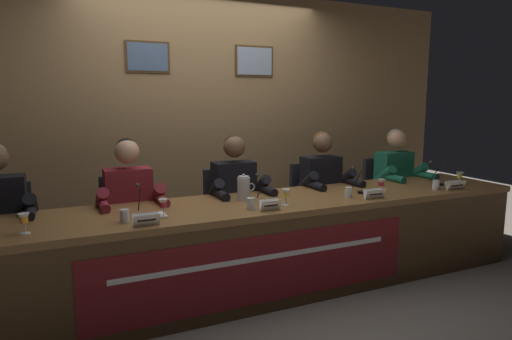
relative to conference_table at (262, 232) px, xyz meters
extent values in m
plane|color=#70665B|center=(0.00, 0.12, -0.51)|extent=(12.00, 12.00, 0.00)
cube|color=#937047|center=(0.00, 1.45, 0.79)|extent=(5.98, 0.12, 2.60)
cube|color=#4C3319|center=(-0.55, 1.39, 1.40)|extent=(0.42, 0.02, 0.30)
cube|color=slate|center=(-0.55, 1.37, 1.40)|extent=(0.38, 0.01, 0.26)
cube|color=#4C3319|center=(0.56, 1.39, 1.40)|extent=(0.43, 0.02, 0.32)
cube|color=#8C99AD|center=(0.56, 1.37, 1.40)|extent=(0.39, 0.01, 0.28)
cube|color=brown|center=(0.00, 0.12, 0.19)|extent=(4.78, 0.81, 0.05)
cube|color=#4C341B|center=(0.00, -0.26, -0.18)|extent=(4.72, 0.04, 0.67)
cube|color=#4C341B|center=(2.34, 0.12, -0.18)|extent=(0.08, 0.73, 0.67)
cube|color=maroon|center=(-0.13, -0.28, -0.18)|extent=(2.43, 0.01, 0.49)
cube|color=white|center=(-0.13, -0.29, -0.09)|extent=(2.06, 0.00, 0.04)
cylinder|color=black|center=(-1.79, 0.62, -0.50)|extent=(0.44, 0.44, 0.02)
cylinder|color=black|center=(-1.79, 0.62, -0.29)|extent=(0.05, 0.05, 0.39)
cube|color=#232328|center=(-1.79, 0.62, -0.08)|extent=(0.44, 0.44, 0.03)
cube|color=#232328|center=(-1.79, 0.82, 0.15)|extent=(0.40, 0.05, 0.44)
cylinder|color=black|center=(-1.69, 0.27, -0.29)|extent=(0.10, 0.10, 0.45)
cylinder|color=black|center=(-1.69, 0.42, -0.02)|extent=(0.13, 0.34, 0.13)
cylinder|color=black|center=(-1.58, 0.49, 0.24)|extent=(0.09, 0.30, 0.25)
cylinder|color=black|center=(-1.58, 0.33, 0.24)|extent=(0.07, 0.24, 0.07)
cylinder|color=white|center=(-1.59, -0.07, 0.21)|extent=(0.06, 0.06, 0.00)
cylinder|color=white|center=(-1.59, -0.07, 0.24)|extent=(0.01, 0.01, 0.05)
cone|color=white|center=(-1.59, -0.07, 0.30)|extent=(0.06, 0.06, 0.06)
cylinder|color=orange|center=(-1.59, -0.07, 0.30)|extent=(0.04, 0.04, 0.04)
cylinder|color=black|center=(-0.89, 0.62, -0.50)|extent=(0.44, 0.44, 0.02)
cylinder|color=black|center=(-0.89, 0.62, -0.29)|extent=(0.05, 0.05, 0.39)
cube|color=#232328|center=(-0.89, 0.62, -0.08)|extent=(0.44, 0.44, 0.03)
cube|color=#232328|center=(-0.89, 0.82, 0.15)|extent=(0.40, 0.05, 0.44)
cylinder|color=black|center=(-0.99, 0.27, -0.29)|extent=(0.10, 0.10, 0.45)
cylinder|color=black|center=(-0.79, 0.27, -0.29)|extent=(0.10, 0.10, 0.45)
cylinder|color=black|center=(-0.99, 0.42, -0.02)|extent=(0.13, 0.34, 0.13)
cylinder|color=black|center=(-0.79, 0.42, -0.02)|extent=(0.13, 0.34, 0.13)
cube|color=maroon|center=(-0.89, 0.59, 0.22)|extent=(0.36, 0.20, 0.48)
sphere|color=tan|center=(-0.89, 0.57, 0.60)|extent=(0.19, 0.19, 0.19)
sphere|color=black|center=(-0.89, 0.59, 0.61)|extent=(0.17, 0.17, 0.17)
cylinder|color=maroon|center=(-1.10, 0.49, 0.24)|extent=(0.09, 0.30, 0.25)
cylinder|color=maroon|center=(-0.68, 0.49, 0.24)|extent=(0.09, 0.30, 0.25)
cylinder|color=maroon|center=(-1.10, 0.33, 0.24)|extent=(0.07, 0.24, 0.07)
cylinder|color=maroon|center=(-0.68, 0.33, 0.24)|extent=(0.07, 0.24, 0.07)
cube|color=white|center=(-0.90, -0.22, 0.25)|extent=(0.17, 0.03, 0.08)
cube|color=white|center=(-0.90, -0.18, 0.25)|extent=(0.17, 0.03, 0.08)
cube|color=black|center=(-0.90, -0.22, 0.25)|extent=(0.12, 0.01, 0.01)
cylinder|color=white|center=(-0.75, -0.03, 0.21)|extent=(0.06, 0.06, 0.00)
cylinder|color=white|center=(-0.75, -0.03, 0.24)|extent=(0.01, 0.01, 0.05)
cone|color=white|center=(-0.75, -0.03, 0.30)|extent=(0.06, 0.06, 0.06)
cylinder|color=#B21E2D|center=(-0.75, -0.03, 0.30)|extent=(0.04, 0.04, 0.04)
cylinder|color=silver|center=(-1.01, -0.06, 0.25)|extent=(0.06, 0.06, 0.08)
cylinder|color=silver|center=(-1.01, -0.06, 0.24)|extent=(0.05, 0.05, 0.05)
cylinder|color=black|center=(-0.89, 0.01, 0.22)|extent=(0.06, 0.06, 0.02)
cylinder|color=black|center=(-0.89, 0.07, 0.32)|extent=(0.01, 0.13, 0.18)
sphere|color=#2D2D2D|center=(-0.89, 0.13, 0.41)|extent=(0.03, 0.03, 0.03)
cylinder|color=black|center=(0.00, 0.62, -0.50)|extent=(0.44, 0.44, 0.02)
cylinder|color=black|center=(0.00, 0.62, -0.29)|extent=(0.05, 0.05, 0.39)
cube|color=#232328|center=(0.00, 0.62, -0.08)|extent=(0.44, 0.44, 0.03)
cube|color=#232328|center=(0.00, 0.82, 0.15)|extent=(0.40, 0.05, 0.44)
cylinder|color=black|center=(-0.10, 0.27, -0.29)|extent=(0.10, 0.10, 0.45)
cylinder|color=black|center=(0.10, 0.27, -0.29)|extent=(0.10, 0.10, 0.45)
cylinder|color=black|center=(-0.10, 0.42, -0.02)|extent=(0.13, 0.34, 0.13)
cylinder|color=black|center=(0.10, 0.42, -0.02)|extent=(0.13, 0.34, 0.13)
cube|color=black|center=(0.00, 0.59, 0.22)|extent=(0.36, 0.20, 0.48)
sphere|color=brown|center=(0.00, 0.57, 0.60)|extent=(0.19, 0.19, 0.19)
sphere|color=#331E0F|center=(0.00, 0.59, 0.61)|extent=(0.17, 0.17, 0.17)
cylinder|color=black|center=(-0.21, 0.49, 0.24)|extent=(0.09, 0.30, 0.25)
cylinder|color=black|center=(0.21, 0.49, 0.24)|extent=(0.09, 0.30, 0.25)
cylinder|color=black|center=(-0.21, 0.33, 0.24)|extent=(0.07, 0.24, 0.07)
cylinder|color=black|center=(0.21, 0.33, 0.24)|extent=(0.07, 0.24, 0.07)
cube|color=white|center=(-0.02, -0.19, 0.25)|extent=(0.15, 0.03, 0.08)
cube|color=white|center=(-0.02, -0.15, 0.25)|extent=(0.15, 0.03, 0.08)
cube|color=black|center=(-0.02, -0.19, 0.25)|extent=(0.11, 0.01, 0.01)
cylinder|color=white|center=(0.16, -0.08, 0.21)|extent=(0.06, 0.06, 0.00)
cylinder|color=white|center=(0.16, -0.08, 0.24)|extent=(0.01, 0.01, 0.05)
cone|color=white|center=(0.16, -0.08, 0.30)|extent=(0.06, 0.06, 0.06)
cylinder|color=yellow|center=(0.16, -0.08, 0.30)|extent=(0.04, 0.04, 0.04)
cylinder|color=silver|center=(-0.13, -0.09, 0.25)|extent=(0.06, 0.06, 0.08)
cylinder|color=silver|center=(-0.13, -0.09, 0.24)|extent=(0.05, 0.05, 0.05)
cylinder|color=black|center=(0.04, 0.04, 0.22)|extent=(0.06, 0.06, 0.02)
cylinder|color=black|center=(0.04, 0.11, 0.32)|extent=(0.01, 0.13, 0.18)
sphere|color=#2D2D2D|center=(0.04, 0.17, 0.41)|extent=(0.03, 0.03, 0.03)
cylinder|color=black|center=(0.90, 0.62, -0.50)|extent=(0.44, 0.44, 0.02)
cylinder|color=black|center=(0.90, 0.62, -0.29)|extent=(0.05, 0.05, 0.39)
cube|color=#232328|center=(0.90, 0.62, -0.08)|extent=(0.44, 0.44, 0.03)
cube|color=#232328|center=(0.90, 0.82, 0.15)|extent=(0.40, 0.05, 0.44)
cylinder|color=black|center=(0.80, 0.27, -0.29)|extent=(0.10, 0.10, 0.45)
cylinder|color=black|center=(1.00, 0.27, -0.29)|extent=(0.10, 0.10, 0.45)
cylinder|color=black|center=(0.80, 0.42, -0.02)|extent=(0.13, 0.34, 0.13)
cylinder|color=black|center=(1.00, 0.42, -0.02)|extent=(0.13, 0.34, 0.13)
cube|color=black|center=(0.90, 0.59, 0.22)|extent=(0.36, 0.20, 0.48)
sphere|color=brown|center=(0.90, 0.57, 0.60)|extent=(0.19, 0.19, 0.19)
sphere|color=#593819|center=(0.90, 0.59, 0.61)|extent=(0.17, 0.17, 0.17)
cylinder|color=black|center=(0.69, 0.49, 0.24)|extent=(0.09, 0.30, 0.25)
cylinder|color=black|center=(1.11, 0.49, 0.24)|extent=(0.09, 0.30, 0.25)
cylinder|color=black|center=(0.69, 0.33, 0.24)|extent=(0.07, 0.24, 0.07)
cylinder|color=black|center=(1.11, 0.33, 0.24)|extent=(0.07, 0.24, 0.07)
cube|color=white|center=(0.91, -0.20, 0.25)|extent=(0.18, 0.03, 0.08)
cube|color=white|center=(0.91, -0.16, 0.25)|extent=(0.18, 0.03, 0.08)
cube|color=black|center=(0.91, -0.20, 0.25)|extent=(0.13, 0.01, 0.01)
cylinder|color=white|center=(1.09, -0.04, 0.21)|extent=(0.06, 0.06, 0.00)
cylinder|color=white|center=(1.09, -0.04, 0.24)|extent=(0.01, 0.01, 0.05)
cone|color=white|center=(1.09, -0.04, 0.30)|extent=(0.06, 0.06, 0.06)
cylinder|color=#B21E2D|center=(1.09, -0.04, 0.30)|extent=(0.04, 0.04, 0.04)
cylinder|color=silver|center=(0.75, -0.06, 0.25)|extent=(0.06, 0.06, 0.08)
cylinder|color=silver|center=(0.75, -0.06, 0.24)|extent=(0.05, 0.05, 0.05)
cylinder|color=black|center=(0.94, 0.03, 0.22)|extent=(0.06, 0.06, 0.02)
cylinder|color=black|center=(0.94, 0.09, 0.32)|extent=(0.01, 0.13, 0.18)
sphere|color=#2D2D2D|center=(0.94, 0.15, 0.41)|extent=(0.03, 0.03, 0.03)
cylinder|color=black|center=(1.79, 0.62, -0.50)|extent=(0.44, 0.44, 0.02)
cylinder|color=black|center=(1.79, 0.62, -0.29)|extent=(0.05, 0.05, 0.39)
cube|color=#232328|center=(1.79, 0.62, -0.08)|extent=(0.44, 0.44, 0.03)
cube|color=#232328|center=(1.79, 0.82, 0.15)|extent=(0.40, 0.05, 0.44)
cylinder|color=black|center=(1.69, 0.27, -0.29)|extent=(0.10, 0.10, 0.45)
cylinder|color=black|center=(1.89, 0.27, -0.29)|extent=(0.10, 0.10, 0.45)
cylinder|color=black|center=(1.69, 0.42, -0.02)|extent=(0.13, 0.34, 0.13)
cylinder|color=black|center=(1.89, 0.42, -0.02)|extent=(0.13, 0.34, 0.13)
cube|color=#196047|center=(1.79, 0.59, 0.22)|extent=(0.36, 0.20, 0.48)
sphere|color=tan|center=(1.79, 0.57, 0.60)|extent=(0.19, 0.19, 0.19)
sphere|color=gray|center=(1.79, 0.59, 0.61)|extent=(0.17, 0.17, 0.17)
cylinder|color=#196047|center=(1.58, 0.49, 0.24)|extent=(0.09, 0.30, 0.25)
cylinder|color=#196047|center=(2.00, 0.49, 0.24)|extent=(0.09, 0.30, 0.25)
cylinder|color=#196047|center=(1.58, 0.33, 0.24)|extent=(0.07, 0.24, 0.07)
cylinder|color=#196047|center=(2.00, 0.33, 0.24)|extent=(0.07, 0.24, 0.07)
cube|color=white|center=(1.81, -0.20, 0.25)|extent=(0.20, 0.03, 0.08)
cube|color=white|center=(1.81, -0.16, 0.25)|extent=(0.20, 0.03, 0.08)
cube|color=black|center=(1.81, -0.20, 0.25)|extent=(0.14, 0.01, 0.01)
cylinder|color=white|center=(2.00, -0.05, 0.21)|extent=(0.06, 0.06, 0.00)
cylinder|color=white|center=(2.00, -0.05, 0.24)|extent=(0.01, 0.01, 0.05)
cone|color=white|center=(2.00, -0.05, 0.30)|extent=(0.06, 0.06, 0.06)
cylinder|color=yellow|center=(2.00, -0.05, 0.30)|extent=(0.04, 0.04, 0.04)
cylinder|color=silver|center=(1.65, -0.11, 0.25)|extent=(0.06, 0.06, 0.08)
cylinder|color=silver|center=(1.65, -0.11, 0.24)|extent=(0.05, 0.05, 0.05)
cylinder|color=black|center=(1.83, 0.01, 0.22)|extent=(0.06, 0.06, 0.02)
cylinder|color=black|center=(1.83, 0.08, 0.32)|extent=(0.01, 0.13, 0.18)
sphere|color=#2D2D2D|center=(1.83, 0.14, 0.41)|extent=(0.03, 0.03, 0.03)
cylinder|color=silver|center=(-0.06, 0.22, 0.30)|extent=(0.10, 0.10, 0.18)
cylinder|color=silver|center=(-0.06, 0.22, 0.40)|extent=(0.08, 0.09, 0.01)
sphere|color=silver|center=(-0.06, 0.22, 0.41)|extent=(0.02, 0.02, 0.02)
torus|color=silver|center=(0.01, 0.22, 0.31)|extent=(0.07, 0.01, 0.07)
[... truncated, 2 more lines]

